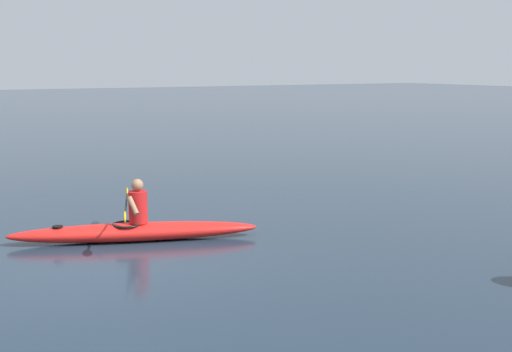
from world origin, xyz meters
The scene contains 3 objects.
ground_plane centered at (0.00, 0.00, 0.00)m, with size 160.00×160.00×0.00m, color #1E2D3D.
kayak centered at (-1.09, -1.30, 0.16)m, with size 4.26×2.01×0.32m.
kayaker centered at (-1.14, -1.28, 0.66)m, with size 0.89×2.35×0.78m.
Camera 1 is at (2.68, 9.57, 3.03)m, focal length 46.64 mm.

